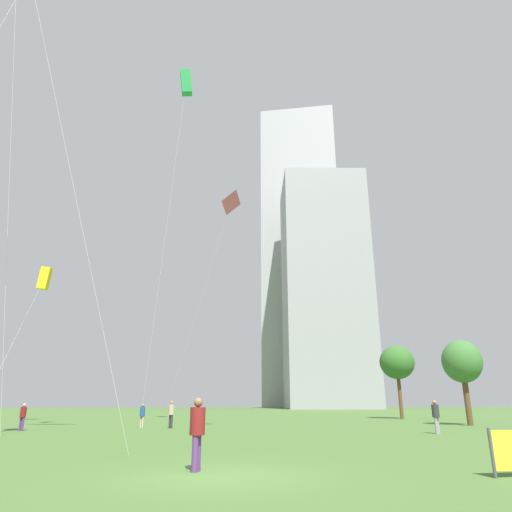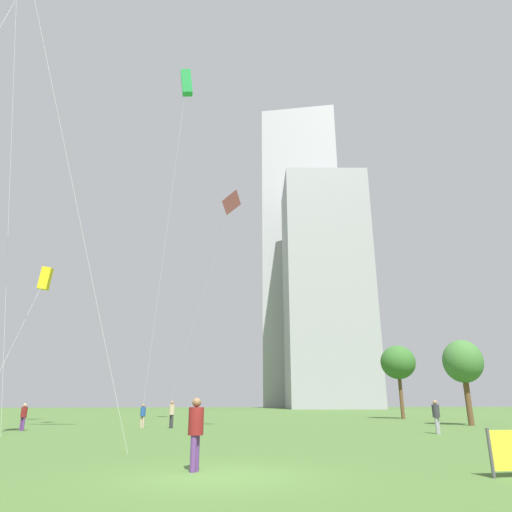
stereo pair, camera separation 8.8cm
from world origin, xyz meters
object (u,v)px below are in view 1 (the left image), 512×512
object	(u,v)px
kite_flying_0	(230,205)
person_standing_1	(197,428)
person_standing_2	(171,412)
distant_highrise_1	(302,250)
kite_flying_5	(44,278)
distant_highrise_0	(325,289)
person_standing_0	(23,415)
park_tree_1	(462,362)
person_standing_4	(436,414)
person_standing_5	(142,414)
park_tree_0	(397,363)
kite_flying_3	(186,83)

from	to	relation	value
kite_flying_0	person_standing_1	bearing A→B (deg)	-97.54
person_standing_2	distant_highrise_1	xyz separation A→B (m)	(37.65, 108.70, 49.94)
person_standing_1	kite_flying_5	size ratio (longest dim) A/B	0.15
distant_highrise_0	person_standing_0	bearing A→B (deg)	-110.86
distant_highrise_1	park_tree_1	bearing A→B (deg)	-81.12
person_standing_1	person_standing_4	xyz separation A→B (m)	(13.64, 12.38, -0.01)
kite_flying_0	park_tree_1	world-z (taller)	kite_flying_0
person_standing_5	kite_flying_0	xyz separation A→B (m)	(5.36, -5.07, 13.78)
person_standing_4	distant_highrise_1	size ratio (longest dim) A/B	0.02
park_tree_0	distant_highrise_0	xyz separation A→B (m)	(13.91, 69.18, 25.52)
distant_highrise_0	person_standing_1	bearing A→B (deg)	-101.35
person_standing_0	distant_highrise_0	world-z (taller)	distant_highrise_0
person_standing_0	distant_highrise_1	xyz separation A→B (m)	(46.69, 110.20, 50.03)
person_standing_5	kite_flying_5	size ratio (longest dim) A/B	0.13
kite_flying_0	kite_flying_5	xyz separation A→B (m)	(-13.93, 7.95, -3.71)
kite_flying_0	kite_flying_3	xyz separation A→B (m)	(-3.82, 8.39, 16.39)
person_standing_1	park_tree_0	world-z (taller)	park_tree_0
kite_flying_3	distant_highrise_0	size ratio (longest dim) A/B	0.52
person_standing_2	kite_flying_5	xyz separation A→B (m)	(-10.55, 3.45, 9.96)
kite_flying_0	park_tree_1	distance (m)	21.88
park_tree_1	distant_highrise_1	distance (m)	118.81
kite_flying_3	distant_highrise_0	world-z (taller)	distant_highrise_0
kite_flying_0	distant_highrise_0	size ratio (longest dim) A/B	0.24
kite_flying_3	park_tree_0	size ratio (longest dim) A/B	4.32
person_standing_1	kite_flying_3	world-z (taller)	kite_flying_3
kite_flying_3	kite_flying_5	distance (m)	22.50
person_standing_0	kite_flying_5	distance (m)	11.30
person_standing_0	park_tree_1	world-z (taller)	park_tree_1
person_standing_4	park_tree_1	size ratio (longest dim) A/B	0.28
person_standing_0	distant_highrise_0	bearing A→B (deg)	-94.11
kite_flying_5	distant_highrise_1	bearing A→B (deg)	65.40
kite_flying_5	park_tree_1	bearing A→B (deg)	-5.35
person_standing_2	kite_flying_0	bearing A→B (deg)	2.86
park_tree_0	distant_highrise_0	distance (m)	75.04
person_standing_2	park_tree_0	world-z (taller)	park_tree_0
kite_flying_3	person_standing_4	bearing A→B (deg)	-37.32
person_standing_4	kite_flying_3	xyz separation A→B (m)	(-15.38, 11.72, 30.04)
kite_flying_3	park_tree_1	world-z (taller)	kite_flying_3
person_standing_5	kite_flying_3	world-z (taller)	kite_flying_3
kite_flying_5	park_tree_1	world-z (taller)	kite_flying_5
kite_flying_5	person_standing_5	bearing A→B (deg)	-18.55
distant_highrise_1	park_tree_0	bearing A→B (deg)	-81.66
kite_flying_5	park_tree_0	xyz separation A→B (m)	(33.76, 10.39, -5.28)
person_standing_0	kite_flying_3	distance (m)	31.81
person_standing_5	distant_highrise_1	world-z (taller)	distant_highrise_1
kite_flying_0	kite_flying_3	bearing A→B (deg)	114.49
person_standing_0	park_tree_1	xyz separation A→B (m)	(31.26, 1.88, 3.73)
distant_highrise_0	kite_flying_0	bearing A→B (deg)	-103.29
kite_flying_0	person_standing_2	bearing A→B (deg)	126.92
person_standing_2	distant_highrise_1	distance (m)	125.41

